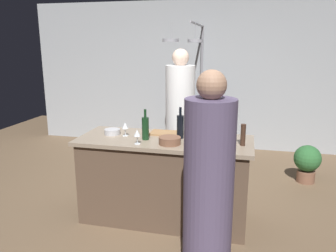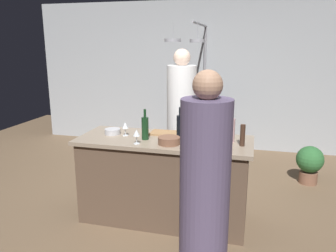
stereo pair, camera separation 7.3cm
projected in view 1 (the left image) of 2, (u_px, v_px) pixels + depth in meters
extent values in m
plane|color=brown|center=(165.00, 218.00, 3.68)|extent=(9.00, 9.00, 0.00)
cube|color=#9EA3A8|center=(203.00, 75.00, 6.06)|extent=(6.40, 0.16, 2.60)
cube|color=brown|center=(165.00, 181.00, 3.58)|extent=(1.72, 0.66, 0.86)
cube|color=gray|center=(165.00, 141.00, 3.47)|extent=(1.80, 0.72, 0.04)
cube|color=#47474C|center=(198.00, 127.00, 5.89)|extent=(0.76, 0.60, 0.86)
cube|color=black|center=(199.00, 102.00, 5.78)|extent=(0.80, 0.64, 0.03)
cylinder|color=white|center=(180.00, 126.00, 4.43)|extent=(0.38, 0.38, 1.59)
sphere|color=beige|center=(181.00, 57.00, 4.22)|extent=(0.22, 0.22, 0.22)
cylinder|color=#4C4C51|center=(211.00, 226.00, 2.89)|extent=(0.06, 0.06, 0.62)
cylinder|color=black|center=(212.00, 190.00, 2.81)|extent=(0.26, 0.26, 0.04)
cylinder|color=#594C6B|center=(208.00, 202.00, 2.41)|extent=(0.36, 0.36, 1.50)
sphere|color=tan|center=(212.00, 85.00, 2.21)|extent=(0.20, 0.20, 0.20)
cylinder|color=gray|center=(201.00, 89.00, 5.97)|extent=(0.04, 0.04, 2.15)
cylinder|color=gray|center=(197.00, 24.00, 5.13)|extent=(0.04, 1.25, 0.04)
cylinder|color=gray|center=(171.00, 40.00, 4.77)|extent=(0.24, 0.24, 0.04)
cylinder|color=gray|center=(171.00, 31.00, 4.77)|extent=(0.01, 0.01, 0.25)
cylinder|color=gray|center=(195.00, 41.00, 4.73)|extent=(0.22, 0.22, 0.04)
cylinder|color=gray|center=(195.00, 31.00, 4.70)|extent=(0.01, 0.01, 0.25)
cylinder|color=brown|center=(306.00, 176.00, 4.62)|extent=(0.24, 0.24, 0.16)
sphere|color=#2D6633|center=(307.00, 158.00, 4.56)|extent=(0.36, 0.36, 0.36)
cube|color=#997047|center=(165.00, 133.00, 3.65)|extent=(0.32, 0.22, 0.02)
cylinder|color=#382319|center=(243.00, 135.00, 3.21)|extent=(0.05, 0.05, 0.21)
cylinder|color=black|center=(180.00, 127.00, 3.46)|extent=(0.07, 0.07, 0.24)
cylinder|color=black|center=(180.00, 111.00, 3.42)|extent=(0.03, 0.03, 0.08)
cylinder|color=#143319|center=(145.00, 129.00, 3.41)|extent=(0.07, 0.07, 0.23)
cylinder|color=#143319|center=(145.00, 113.00, 3.37)|extent=(0.03, 0.03, 0.08)
cylinder|color=#193D23|center=(205.00, 124.00, 3.59)|extent=(0.07, 0.07, 0.24)
cylinder|color=#193D23|center=(205.00, 109.00, 3.55)|extent=(0.03, 0.03, 0.08)
cylinder|color=#B78C8E|center=(232.00, 130.00, 3.34)|extent=(0.07, 0.07, 0.24)
cylinder|color=#B78C8E|center=(232.00, 114.00, 3.31)|extent=(0.03, 0.03, 0.08)
cylinder|color=silver|center=(125.00, 136.00, 3.57)|extent=(0.06, 0.06, 0.01)
cylinder|color=silver|center=(125.00, 132.00, 3.56)|extent=(0.01, 0.01, 0.07)
cone|color=silver|center=(125.00, 126.00, 3.54)|extent=(0.07, 0.07, 0.06)
cylinder|color=silver|center=(137.00, 144.00, 3.28)|extent=(0.06, 0.06, 0.01)
cylinder|color=silver|center=(137.00, 140.00, 3.27)|extent=(0.01, 0.01, 0.07)
cone|color=silver|center=(137.00, 133.00, 3.25)|extent=(0.07, 0.07, 0.06)
cylinder|color=#B7B7BC|center=(112.00, 132.00, 3.63)|extent=(0.17, 0.17, 0.06)
cylinder|color=silver|center=(208.00, 136.00, 3.45)|extent=(0.17, 0.17, 0.07)
cylinder|color=brown|center=(170.00, 141.00, 3.27)|extent=(0.22, 0.22, 0.07)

